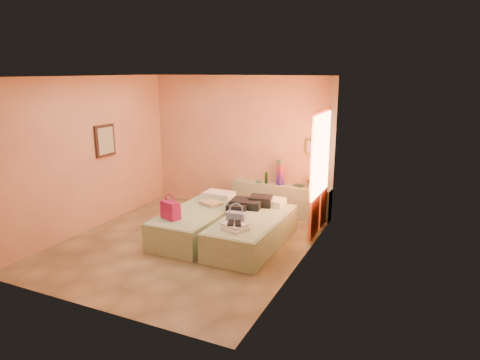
{
  "coord_description": "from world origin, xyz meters",
  "views": [
    {
      "loc": [
        3.71,
        -5.83,
        2.89
      ],
      "look_at": [
        0.64,
        0.85,
        1.0
      ],
      "focal_mm": 32.0,
      "sensor_mm": 36.0,
      "label": 1
    }
  ],
  "objects_px": {
    "green_book": "(299,186)",
    "flower_vase": "(312,182)",
    "water_bottle": "(266,178)",
    "blue_handbag": "(236,218)",
    "headboard_ledge": "(280,200)",
    "magenta_handbag": "(171,210)",
    "towel_stack": "(235,227)",
    "bed_right": "(252,232)",
    "bed_left": "(199,223)"
  },
  "relations": [
    {
      "from": "magenta_handbag",
      "to": "blue_handbag",
      "type": "distance_m",
      "value": 1.12
    },
    {
      "from": "bed_right",
      "to": "magenta_handbag",
      "type": "relative_size",
      "value": 6.16
    },
    {
      "from": "green_book",
      "to": "magenta_handbag",
      "type": "xyz_separation_m",
      "value": [
        -1.48,
        -2.32,
        -0.01
      ]
    },
    {
      "from": "headboard_ledge",
      "to": "towel_stack",
      "type": "distance_m",
      "value": 2.35
    },
    {
      "from": "water_bottle",
      "to": "towel_stack",
      "type": "height_order",
      "value": "water_bottle"
    },
    {
      "from": "headboard_ledge",
      "to": "magenta_handbag",
      "type": "height_order",
      "value": "magenta_handbag"
    },
    {
      "from": "green_book",
      "to": "flower_vase",
      "type": "height_order",
      "value": "flower_vase"
    },
    {
      "from": "flower_vase",
      "to": "bed_left",
      "type": "bearing_deg",
      "value": -134.05
    },
    {
      "from": "towel_stack",
      "to": "magenta_handbag",
      "type": "bearing_deg",
      "value": 178.22
    },
    {
      "from": "blue_handbag",
      "to": "magenta_handbag",
      "type": "bearing_deg",
      "value": -176.03
    },
    {
      "from": "water_bottle",
      "to": "blue_handbag",
      "type": "bearing_deg",
      "value": -82.05
    },
    {
      "from": "blue_handbag",
      "to": "towel_stack",
      "type": "xyz_separation_m",
      "value": [
        0.1,
        -0.25,
        -0.05
      ]
    },
    {
      "from": "headboard_ledge",
      "to": "green_book",
      "type": "height_order",
      "value": "green_book"
    },
    {
      "from": "magenta_handbag",
      "to": "blue_handbag",
      "type": "height_order",
      "value": "magenta_handbag"
    },
    {
      "from": "flower_vase",
      "to": "blue_handbag",
      "type": "xyz_separation_m",
      "value": [
        -0.67,
        -2.03,
        -0.2
      ]
    },
    {
      "from": "towel_stack",
      "to": "bed_right",
      "type": "bearing_deg",
      "value": 88.33
    },
    {
      "from": "bed_left",
      "to": "green_book",
      "type": "xyz_separation_m",
      "value": [
        1.3,
        1.72,
        0.42
      ]
    },
    {
      "from": "headboard_ledge",
      "to": "flower_vase",
      "type": "relative_size",
      "value": 7.04
    },
    {
      "from": "bed_right",
      "to": "green_book",
      "type": "distance_m",
      "value": 1.79
    },
    {
      "from": "bed_right",
      "to": "blue_handbag",
      "type": "xyz_separation_m",
      "value": [
        -0.12,
        -0.39,
        0.35
      ]
    },
    {
      "from": "flower_vase",
      "to": "magenta_handbag",
      "type": "distance_m",
      "value": 2.86
    },
    {
      "from": "headboard_ledge",
      "to": "blue_handbag",
      "type": "relative_size",
      "value": 6.57
    },
    {
      "from": "bed_right",
      "to": "water_bottle",
      "type": "height_order",
      "value": "water_bottle"
    },
    {
      "from": "water_bottle",
      "to": "blue_handbag",
      "type": "height_order",
      "value": "water_bottle"
    },
    {
      "from": "headboard_ledge",
      "to": "bed_left",
      "type": "height_order",
      "value": "headboard_ledge"
    },
    {
      "from": "magenta_handbag",
      "to": "towel_stack",
      "type": "distance_m",
      "value": 1.2
    },
    {
      "from": "bed_right",
      "to": "water_bottle",
      "type": "bearing_deg",
      "value": 103.82
    },
    {
      "from": "bed_right",
      "to": "blue_handbag",
      "type": "height_order",
      "value": "blue_handbag"
    },
    {
      "from": "bed_right",
      "to": "magenta_handbag",
      "type": "xyz_separation_m",
      "value": [
        -1.22,
        -0.6,
        0.4
      ]
    },
    {
      "from": "blue_handbag",
      "to": "towel_stack",
      "type": "relative_size",
      "value": 0.89
    },
    {
      "from": "bed_right",
      "to": "water_bottle",
      "type": "relative_size",
      "value": 9.03
    },
    {
      "from": "water_bottle",
      "to": "blue_handbag",
      "type": "distance_m",
      "value": 2.08
    },
    {
      "from": "water_bottle",
      "to": "magenta_handbag",
      "type": "bearing_deg",
      "value": -109.71
    },
    {
      "from": "headboard_ledge",
      "to": "green_book",
      "type": "relative_size",
      "value": 10.55
    },
    {
      "from": "towel_stack",
      "to": "headboard_ledge",
      "type": "bearing_deg",
      "value": 92.01
    },
    {
      "from": "bed_right",
      "to": "flower_vase",
      "type": "bearing_deg",
      "value": 71.51
    },
    {
      "from": "headboard_ledge",
      "to": "blue_handbag",
      "type": "height_order",
      "value": "blue_handbag"
    },
    {
      "from": "headboard_ledge",
      "to": "bed_right",
      "type": "relative_size",
      "value": 1.02
    },
    {
      "from": "bed_left",
      "to": "bed_right",
      "type": "relative_size",
      "value": 1.0
    },
    {
      "from": "green_book",
      "to": "blue_handbag",
      "type": "height_order",
      "value": "blue_handbag"
    },
    {
      "from": "bed_left",
      "to": "blue_handbag",
      "type": "distance_m",
      "value": 1.06
    },
    {
      "from": "headboard_ledge",
      "to": "flower_vase",
      "type": "xyz_separation_m",
      "value": [
        0.66,
        -0.05,
        0.47
      ]
    },
    {
      "from": "water_bottle",
      "to": "magenta_handbag",
      "type": "height_order",
      "value": "water_bottle"
    },
    {
      "from": "flower_vase",
      "to": "magenta_handbag",
      "type": "height_order",
      "value": "flower_vase"
    },
    {
      "from": "headboard_ledge",
      "to": "bed_left",
      "type": "relative_size",
      "value": 1.02
    },
    {
      "from": "headboard_ledge",
      "to": "bed_right",
      "type": "distance_m",
      "value": 1.7
    },
    {
      "from": "bed_left",
      "to": "bed_right",
      "type": "height_order",
      "value": "same"
    },
    {
      "from": "water_bottle",
      "to": "bed_left",
      "type": "bearing_deg",
      "value": -110.73
    },
    {
      "from": "bed_left",
      "to": "towel_stack",
      "type": "xyz_separation_m",
      "value": [
        1.02,
        -0.63,
        0.3
      ]
    },
    {
      "from": "water_bottle",
      "to": "flower_vase",
      "type": "distance_m",
      "value": 0.96
    }
  ]
}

